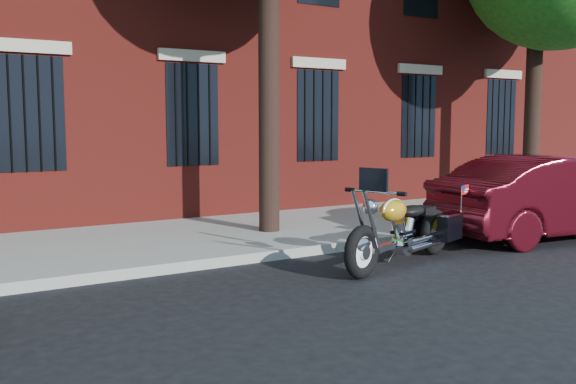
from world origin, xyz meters
TOP-DOWN VIEW (x-y plane):
  - ground at (0.00, 0.00)m, footprint 120.00×120.00m
  - curb at (0.00, 1.38)m, footprint 40.00×0.16m
  - sidewalk at (0.00, 3.26)m, footprint 40.00×3.60m
  - motorcycle at (1.16, 0.08)m, footprint 2.85×1.36m
  - car_maroon at (4.79, 0.32)m, footprint 4.64×2.10m

SIDE VIEW (x-z plane):
  - ground at x=0.00m, z-range 0.00..0.00m
  - curb at x=0.00m, z-range 0.00..0.15m
  - sidewalk at x=0.00m, z-range 0.00..0.15m
  - motorcycle at x=1.16m, z-range -0.23..1.21m
  - car_maroon at x=4.79m, z-range 0.00..1.48m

